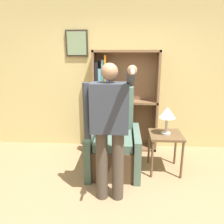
# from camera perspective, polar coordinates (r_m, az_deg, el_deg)

# --- Properties ---
(ground_plane) EXTENTS (14.00, 14.00, 0.00)m
(ground_plane) POSITION_cam_1_polar(r_m,az_deg,el_deg) (2.82, 0.27, -25.37)
(ground_plane) COLOR #937551
(wall_back) EXTENTS (8.00, 0.11, 2.80)m
(wall_back) POSITION_cam_1_polar(r_m,az_deg,el_deg) (4.18, 1.79, 9.47)
(wall_back) COLOR tan
(wall_back) RESTS_ON ground_plane
(bookcase) EXTENTS (1.20, 0.28, 1.87)m
(bookcase) POSITION_cam_1_polar(r_m,az_deg,el_deg) (4.11, 1.42, 2.42)
(bookcase) COLOR brown
(bookcase) RESTS_ON ground_plane
(armchair) EXTENTS (0.81, 0.90, 1.29)m
(armchair) POSITION_cam_1_polar(r_m,az_deg,el_deg) (3.55, 0.53, -8.67)
(armchair) COLOR #4C3823
(armchair) RESTS_ON ground_plane
(person_standing) EXTENTS (0.60, 0.78, 1.73)m
(person_standing) POSITION_cam_1_polar(r_m,az_deg,el_deg) (2.60, -0.69, -3.58)
(person_standing) COLOR #473D33
(person_standing) RESTS_ON ground_plane
(side_table) EXTENTS (0.49, 0.49, 0.62)m
(side_table) POSITION_cam_1_polar(r_m,az_deg,el_deg) (3.51, 13.77, -7.07)
(side_table) COLOR brown
(side_table) RESTS_ON ground_plane
(table_lamp) EXTENTS (0.25, 0.25, 0.43)m
(table_lamp) POSITION_cam_1_polar(r_m,az_deg,el_deg) (3.37, 14.23, -0.41)
(table_lamp) COLOR #B7B2A8
(table_lamp) RESTS_ON side_table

